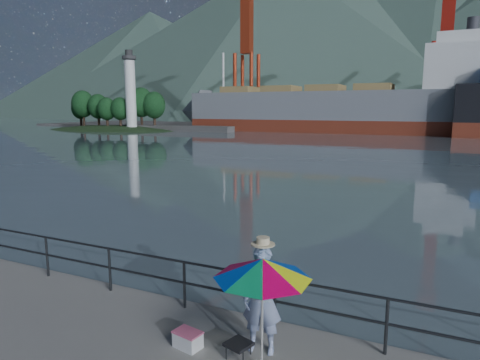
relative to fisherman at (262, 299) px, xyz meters
The scene contains 10 objects.
harbor_water 129.14m from the fisherman, 91.36° to the left, with size 500.00×280.00×0.00m, color #4F626B.
far_dock 92.36m from the fisherman, 85.70° to the left, with size 200.00×40.00×0.40m, color #514F4C.
guardrail 3.20m from the fisherman, 165.48° to the left, with size 22.00×0.06×1.03m.
lighthouse_islet 84.27m from the fisherman, 133.53° to the left, with size 48.00×26.40×19.20m.
fisherman is the anchor object (origin of this frame).
beach_umbrella 0.96m from the fisherman, 68.09° to the right, with size 2.00×2.00×1.87m.
folding_stool 0.92m from the fisherman, 129.59° to the right, with size 0.49×0.49×0.26m.
cooler_bag 1.52m from the fisherman, 158.97° to the right, with size 0.46×0.31×0.27m, color silver.
fishing_rod 1.59m from the fisherman, 101.64° to the left, with size 0.02×0.02×2.32m, color black.
bulk_carrier 73.12m from the fisherman, 99.82° to the left, with size 56.52×9.78×14.50m.
Camera 1 is at (5.62, -5.38, 4.13)m, focal length 32.00 mm.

